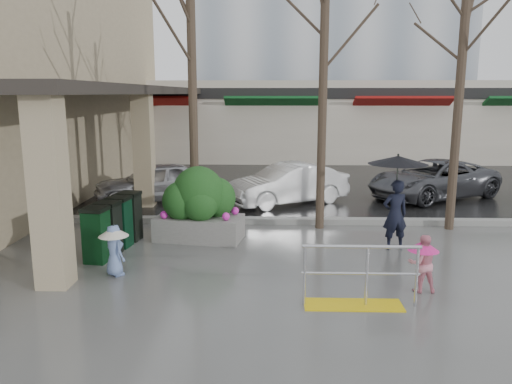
# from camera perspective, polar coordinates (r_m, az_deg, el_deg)

# --- Properties ---
(ground) EXTENTS (120.00, 120.00, 0.00)m
(ground) POSITION_cam_1_polar(r_m,az_deg,el_deg) (9.50, 1.98, -9.77)
(ground) COLOR #51514F
(ground) RESTS_ON ground
(street_asphalt) EXTENTS (120.00, 36.00, 0.01)m
(street_asphalt) POSITION_cam_1_polar(r_m,az_deg,el_deg) (31.05, 1.88, 4.93)
(street_asphalt) COLOR black
(street_asphalt) RESTS_ON ground
(curb) EXTENTS (120.00, 0.30, 0.15)m
(curb) POSITION_cam_1_polar(r_m,az_deg,el_deg) (13.29, 1.94, -3.28)
(curb) COLOR gray
(curb) RESTS_ON ground
(near_building) EXTENTS (6.00, 18.00, 8.00)m
(near_building) POSITION_cam_1_polar(r_m,az_deg,el_deg) (19.11, -26.76, 11.84)
(near_building) COLOR tan
(near_building) RESTS_ON ground
(canopy_slab) EXTENTS (2.80, 18.00, 0.25)m
(canopy_slab) POSITION_cam_1_polar(r_m,az_deg,el_deg) (17.53, -14.24, 11.61)
(canopy_slab) COLOR #2D2823
(canopy_slab) RESTS_ON pillar_front
(pillar_front) EXTENTS (0.55, 0.55, 3.50)m
(pillar_front) POSITION_cam_1_polar(r_m,az_deg,el_deg) (9.36, -22.56, 0.19)
(pillar_front) COLOR tan
(pillar_front) RESTS_ON ground
(pillar_back) EXTENTS (0.55, 0.55, 3.50)m
(pillar_back) POSITION_cam_1_polar(r_m,az_deg,el_deg) (15.45, -12.71, 4.81)
(pillar_back) COLOR tan
(pillar_back) RESTS_ON ground
(storefront_row) EXTENTS (34.00, 6.74, 4.00)m
(storefront_row) POSITION_cam_1_polar(r_m,az_deg,el_deg) (26.95, 6.23, 8.20)
(storefront_row) COLOR beige
(storefront_row) RESTS_ON ground
(handrail) EXTENTS (1.90, 0.50, 1.03)m
(handrail) POSITION_cam_1_polar(r_m,az_deg,el_deg) (8.36, 11.54, -10.23)
(handrail) COLOR yellow
(handrail) RESTS_ON ground
(tree_west) EXTENTS (3.20, 3.20, 6.80)m
(tree_west) POSITION_cam_1_polar(r_m,az_deg,el_deg) (12.73, -7.44, 18.72)
(tree_west) COLOR #382B21
(tree_west) RESTS_ON ground
(tree_midwest) EXTENTS (3.20, 3.20, 7.00)m
(tree_midwest) POSITION_cam_1_polar(r_m,az_deg,el_deg) (12.66, 7.88, 19.44)
(tree_midwest) COLOR #382B21
(tree_midwest) RESTS_ON ground
(tree_mideast) EXTENTS (3.20, 3.20, 6.50)m
(tree_mideast) POSITION_cam_1_polar(r_m,az_deg,el_deg) (13.35, 22.70, 16.66)
(tree_mideast) COLOR #382B21
(tree_mideast) RESTS_ON ground
(woman) EXTENTS (1.29, 1.29, 2.13)m
(woman) POSITION_cam_1_polar(r_m,az_deg,el_deg) (11.27, 15.75, 0.34)
(woman) COLOR black
(woman) RESTS_ON ground
(child_pink) EXTENTS (0.53, 0.53, 1.02)m
(child_pink) POSITION_cam_1_polar(r_m,az_deg,el_deg) (9.16, 18.51, -7.34)
(child_pink) COLOR pink
(child_pink) RESTS_ON ground
(child_blue) EXTENTS (0.57, 0.57, 0.99)m
(child_blue) POSITION_cam_1_polar(r_m,az_deg,el_deg) (9.80, -15.91, -5.85)
(child_blue) COLOR #6C88C1
(child_blue) RESTS_ON ground
(planter) EXTENTS (2.13, 1.30, 1.75)m
(planter) POSITION_cam_1_polar(r_m,az_deg,el_deg) (11.76, -6.50, -1.46)
(planter) COLOR gray
(planter) RESTS_ON ground
(news_boxes) EXTENTS (0.77, 2.10, 1.15)m
(news_boxes) POSITION_cam_1_polar(r_m,az_deg,el_deg) (11.36, -15.88, -3.63)
(news_boxes) COLOR #0C3516
(news_boxes) RESTS_ON ground
(car_a) EXTENTS (3.98, 2.58, 1.26)m
(car_a) POSITION_cam_1_polar(r_m,az_deg,el_deg) (16.17, -11.54, 1.12)
(car_a) COLOR #BCBCC1
(car_a) RESTS_ON ground
(car_b) EXTENTS (3.98, 3.04, 1.26)m
(car_b) POSITION_cam_1_polar(r_m,az_deg,el_deg) (15.52, 3.65, 0.91)
(car_b) COLOR silver
(car_b) RESTS_ON ground
(car_c) EXTENTS (4.98, 4.05, 1.26)m
(car_c) POSITION_cam_1_polar(r_m,az_deg,el_deg) (17.38, 19.60, 1.39)
(car_c) COLOR #525359
(car_c) RESTS_ON ground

